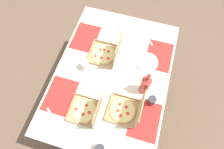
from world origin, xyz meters
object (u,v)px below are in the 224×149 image
at_px(pizza_box_corner_left, 126,110).
at_px(soda_bottle, 145,85).
at_px(plate_middle, 147,62).
at_px(plate_far_left, 128,28).
at_px(cup_clear_right, 152,101).
at_px(pizza_box_edge_far, 87,111).
at_px(cup_spare, 100,149).
at_px(cup_clear_left, 85,65).
at_px(pizza_box_corner_right, 106,53).

bearing_deg(pizza_box_corner_left, soda_bottle, 157.12).
relative_size(plate_middle, plate_far_left, 0.98).
xyz_separation_m(plate_far_left, cup_clear_right, (0.77, 0.42, 0.04)).
bearing_deg(pizza_box_edge_far, plate_far_left, 173.45).
xyz_separation_m(pizza_box_edge_far, cup_spare, (0.27, 0.21, -0.00)).
height_order(pizza_box_corner_left, plate_middle, pizza_box_corner_left).
distance_m(plate_far_left, cup_clear_left, 0.67).
distance_m(pizza_box_corner_right, plate_far_left, 0.43).
height_order(pizza_box_edge_far, pizza_box_corner_left, pizza_box_corner_left).
xyz_separation_m(pizza_box_corner_right, cup_clear_left, (0.20, -0.16, 0.00)).
distance_m(plate_middle, cup_spare, 0.95).
height_order(pizza_box_corner_right, cup_clear_left, pizza_box_corner_right).
xyz_separation_m(pizza_box_edge_far, plate_middle, (-0.66, 0.41, -0.04)).
bearing_deg(pizza_box_corner_left, plate_middle, 172.08).
xyz_separation_m(cup_spare, cup_clear_left, (-0.69, -0.38, 0.01)).
bearing_deg(pizza_box_corner_left, pizza_box_edge_far, -72.92).
bearing_deg(cup_clear_left, pizza_box_corner_right, 141.23).
relative_size(plate_middle, cup_spare, 2.50).
bearing_deg(plate_middle, plate_far_left, -141.04).
relative_size(pizza_box_edge_far, pizza_box_corner_right, 0.93).
distance_m(pizza_box_corner_left, cup_spare, 0.39).
bearing_deg(soda_bottle, cup_spare, -20.16).
bearing_deg(plate_middle, cup_spare, -12.16).
bearing_deg(pizza_box_edge_far, cup_spare, 38.09).
xyz_separation_m(pizza_box_corner_right, plate_far_left, (-0.40, 0.13, -0.04)).
relative_size(pizza_box_corner_right, cup_clear_left, 3.01).
xyz_separation_m(plate_far_left, soda_bottle, (0.67, 0.32, 0.12)).
height_order(pizza_box_edge_far, cup_spare, pizza_box_edge_far).
relative_size(pizza_box_edge_far, plate_far_left, 1.31).
xyz_separation_m(pizza_box_edge_far, pizza_box_corner_left, (-0.10, 0.33, 0.00)).
relative_size(cup_clear_right, cup_spare, 1.16).
relative_size(pizza_box_corner_right, cup_clear_right, 3.08).
bearing_deg(cup_spare, cup_clear_right, 148.28).
height_order(plate_middle, cup_clear_left, cup_clear_left).
bearing_deg(plate_middle, cup_clear_right, 16.63).
distance_m(pizza_box_edge_far, plate_middle, 0.78).
height_order(pizza_box_edge_far, cup_clear_right, pizza_box_edge_far).
xyz_separation_m(pizza_box_corner_left, soda_bottle, (-0.25, 0.11, 0.08)).
relative_size(plate_far_left, cup_spare, 2.54).
height_order(plate_middle, soda_bottle, soda_bottle).
xyz_separation_m(pizza_box_corner_right, cup_clear_right, (0.37, 0.55, 0.00)).
bearing_deg(cup_clear_right, pizza_box_corner_left, -53.18).
xyz_separation_m(pizza_box_corner_right, soda_bottle, (0.26, 0.45, 0.08)).
distance_m(plate_middle, cup_clear_left, 0.63).
bearing_deg(plate_far_left, pizza_box_corner_left, 13.21).
xyz_separation_m(pizza_box_edge_far, soda_bottle, (-0.35, 0.44, 0.09)).
bearing_deg(cup_clear_left, plate_far_left, 154.25).
bearing_deg(cup_clear_right, pizza_box_edge_far, -64.72).
bearing_deg(cup_clear_right, cup_clear_left, -103.75).
bearing_deg(cup_clear_left, plate_middle, 112.03).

